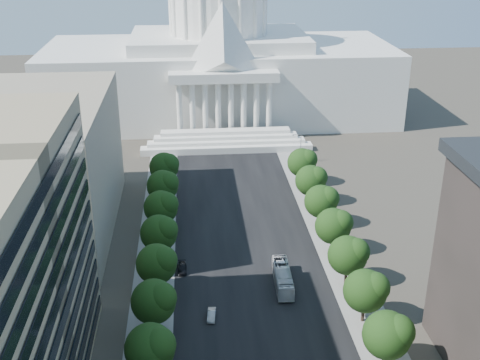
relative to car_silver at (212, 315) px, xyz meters
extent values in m
cube|color=black|center=(8.29, 26.97, -0.65)|extent=(30.00, 260.00, 0.01)
cube|color=gray|center=(-10.71, 26.97, -0.65)|extent=(8.00, 260.00, 0.02)
cube|color=gray|center=(27.29, 26.97, -0.65)|extent=(8.00, 260.00, 0.02)
cube|color=white|center=(8.29, 121.97, 11.85)|extent=(120.00, 50.00, 25.00)
cube|color=white|center=(8.29, 121.97, 26.35)|extent=(60.00, 40.00, 4.00)
cube|color=white|center=(8.29, 94.97, 19.85)|extent=(34.00, 8.00, 3.00)
cylinder|color=white|center=(8.29, 121.97, 36.35)|extent=(32.00, 32.00, 16.00)
cube|color=gray|center=(-39.71, 36.97, 14.35)|extent=(38.00, 52.00, 30.00)
sphere|color=black|center=(-9.71, -15.03, 5.52)|extent=(7.60, 7.60, 7.60)
sphere|color=black|center=(-8.38, -15.79, 6.66)|extent=(5.32, 5.32, 5.32)
cylinder|color=#33261C|center=(-9.71, -3.03, 0.82)|extent=(0.56, 0.56, 2.94)
sphere|color=black|center=(-9.71, -3.03, 5.52)|extent=(7.60, 7.60, 7.60)
sphere|color=black|center=(-8.38, -3.79, 6.66)|extent=(5.32, 5.32, 5.32)
cylinder|color=#33261C|center=(-9.71, 8.97, 0.82)|extent=(0.56, 0.56, 2.94)
sphere|color=black|center=(-9.71, 8.97, 5.52)|extent=(7.60, 7.60, 7.60)
sphere|color=black|center=(-8.38, 8.21, 6.66)|extent=(5.32, 5.32, 5.32)
cylinder|color=#33261C|center=(-9.71, 20.97, 0.82)|extent=(0.56, 0.56, 2.94)
sphere|color=black|center=(-9.71, 20.97, 5.52)|extent=(7.60, 7.60, 7.60)
sphere|color=black|center=(-8.38, 20.21, 6.66)|extent=(5.32, 5.32, 5.32)
cylinder|color=#33261C|center=(-9.71, 32.97, 0.82)|extent=(0.56, 0.56, 2.94)
sphere|color=black|center=(-9.71, 32.97, 5.52)|extent=(7.60, 7.60, 7.60)
sphere|color=black|center=(-8.38, 32.21, 6.66)|extent=(5.32, 5.32, 5.32)
cylinder|color=#33261C|center=(-9.71, 44.97, 0.82)|extent=(0.56, 0.56, 2.94)
sphere|color=black|center=(-9.71, 44.97, 5.52)|extent=(7.60, 7.60, 7.60)
sphere|color=black|center=(-8.38, 44.21, 6.66)|extent=(5.32, 5.32, 5.32)
cylinder|color=#33261C|center=(-9.71, 56.97, 0.82)|extent=(0.56, 0.56, 2.94)
sphere|color=black|center=(-9.71, 56.97, 5.52)|extent=(7.60, 7.60, 7.60)
sphere|color=black|center=(-8.38, 56.21, 6.66)|extent=(5.32, 5.32, 5.32)
cylinder|color=#33261C|center=(26.29, -15.03, 0.82)|extent=(0.56, 0.56, 2.94)
sphere|color=black|center=(26.29, -15.03, 5.52)|extent=(7.60, 7.60, 7.60)
sphere|color=black|center=(27.62, -15.79, 6.66)|extent=(5.32, 5.32, 5.32)
cylinder|color=#33261C|center=(26.29, -3.03, 0.82)|extent=(0.56, 0.56, 2.94)
sphere|color=black|center=(26.29, -3.03, 5.52)|extent=(7.60, 7.60, 7.60)
sphere|color=black|center=(27.62, -3.79, 6.66)|extent=(5.32, 5.32, 5.32)
cylinder|color=#33261C|center=(26.29, 8.97, 0.82)|extent=(0.56, 0.56, 2.94)
sphere|color=black|center=(26.29, 8.97, 5.52)|extent=(7.60, 7.60, 7.60)
sphere|color=black|center=(27.62, 8.21, 6.66)|extent=(5.32, 5.32, 5.32)
cylinder|color=#33261C|center=(26.29, 20.97, 0.82)|extent=(0.56, 0.56, 2.94)
sphere|color=black|center=(26.29, 20.97, 5.52)|extent=(7.60, 7.60, 7.60)
sphere|color=black|center=(27.62, 20.21, 6.66)|extent=(5.32, 5.32, 5.32)
cylinder|color=#33261C|center=(26.29, 32.97, 0.82)|extent=(0.56, 0.56, 2.94)
sphere|color=black|center=(26.29, 32.97, 5.52)|extent=(7.60, 7.60, 7.60)
sphere|color=black|center=(27.62, 32.21, 6.66)|extent=(5.32, 5.32, 5.32)
cylinder|color=#33261C|center=(26.29, 44.97, 0.82)|extent=(0.56, 0.56, 2.94)
sphere|color=black|center=(26.29, 44.97, 5.52)|extent=(7.60, 7.60, 7.60)
sphere|color=black|center=(27.62, 44.21, 6.66)|extent=(5.32, 5.32, 5.32)
cylinder|color=#33261C|center=(26.29, 56.97, 0.82)|extent=(0.56, 0.56, 2.94)
sphere|color=black|center=(26.29, 56.97, 5.52)|extent=(7.60, 7.60, 7.60)
sphere|color=black|center=(27.62, 56.21, 6.66)|extent=(5.32, 5.32, 5.32)
cylinder|color=gray|center=(28.79, -3.03, 3.85)|extent=(0.18, 0.18, 9.00)
cylinder|color=gray|center=(27.59, -3.03, 8.15)|extent=(2.40, 0.14, 0.14)
sphere|color=gray|center=(26.49, -3.03, 8.05)|extent=(0.44, 0.44, 0.44)
cylinder|color=gray|center=(28.79, 21.97, 3.85)|extent=(0.18, 0.18, 9.00)
cylinder|color=gray|center=(27.59, 21.97, 8.15)|extent=(2.40, 0.14, 0.14)
sphere|color=gray|center=(26.49, 21.97, 8.05)|extent=(0.44, 0.44, 0.44)
cylinder|color=gray|center=(28.79, 46.97, 3.85)|extent=(0.18, 0.18, 9.00)
cylinder|color=gray|center=(27.59, 46.97, 8.15)|extent=(2.40, 0.14, 0.14)
sphere|color=gray|center=(26.49, 46.97, 8.05)|extent=(0.44, 0.44, 0.44)
cylinder|color=gray|center=(28.79, 71.97, 3.85)|extent=(0.18, 0.18, 9.00)
cylinder|color=gray|center=(27.59, 71.97, 8.15)|extent=(2.40, 0.14, 0.14)
sphere|color=gray|center=(26.49, 71.97, 8.05)|extent=(0.44, 0.44, 0.44)
imported|color=#9A9CA1|center=(0.00, 0.00, 0.00)|extent=(1.80, 4.09, 1.30)
imported|color=black|center=(-5.21, 16.03, 0.00)|extent=(1.86, 4.49, 1.30)
imported|color=silver|center=(14.03, 9.22, 1.11)|extent=(3.38, 12.73, 3.52)
camera|label=1|loc=(-2.64, -87.85, 63.60)|focal=45.00mm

